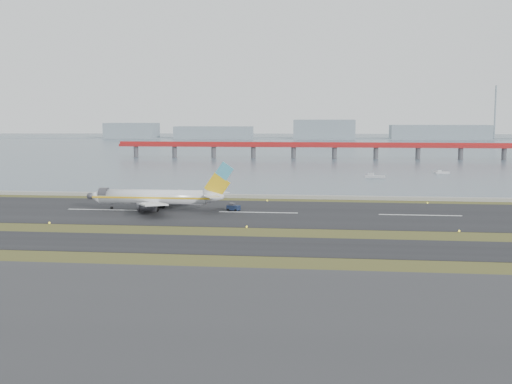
{
  "coord_description": "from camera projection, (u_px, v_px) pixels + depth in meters",
  "views": [
    {
      "loc": [
        18.08,
        -129.12,
        23.79
      ],
      "look_at": [
        0.35,
        22.0,
        6.21
      ],
      "focal_mm": 45.0,
      "sensor_mm": 36.0,
      "label": 1
    }
  ],
  "objects": [
    {
      "name": "ground",
      "position": [
        242.0,
        234.0,
        132.21
      ],
      "size": [
        1000.0,
        1000.0,
        0.0
      ],
      "primitive_type": "plane",
      "color": "#364217",
      "rests_on": "ground"
    },
    {
      "name": "apron_strip",
      "position": [
        179.0,
        314.0,
        77.94
      ],
      "size": [
        1000.0,
        50.0,
        0.1
      ],
      "primitive_type": "cube",
      "color": "#313133",
      "rests_on": "ground"
    },
    {
      "name": "taxiway_strip",
      "position": [
        233.0,
        245.0,
        120.37
      ],
      "size": [
        1000.0,
        18.0,
        0.1
      ],
      "primitive_type": "cube",
      "color": "black",
      "rests_on": "ground"
    },
    {
      "name": "runway_strip",
      "position": [
        258.0,
        213.0,
        161.81
      ],
      "size": [
        1000.0,
        45.0,
        0.1
      ],
      "primitive_type": "cube",
      "color": "black",
      "rests_on": "ground"
    },
    {
      "name": "seawall",
      "position": [
        270.0,
        196.0,
        191.35
      ],
      "size": [
        1000.0,
        2.5,
        1.0
      ],
      "primitive_type": "cube",
      "color": "gray",
      "rests_on": "ground"
    },
    {
      "name": "bay_water",
      "position": [
        311.0,
        144.0,
        586.06
      ],
      "size": [
        1400.0,
        800.0,
        1.3
      ],
      "primitive_type": "cube",
      "color": "#42535F",
      "rests_on": "ground"
    },
    {
      "name": "red_pier",
      "position": [
        335.0,
        146.0,
        375.72
      ],
      "size": [
        260.0,
        5.0,
        10.2
      ],
      "color": "#A81C1D",
      "rests_on": "ground"
    },
    {
      "name": "far_shoreline",
      "position": [
        328.0,
        133.0,
        741.65
      ],
      "size": [
        1400.0,
        80.0,
        60.5
      ],
      "color": "gray",
      "rests_on": "ground"
    },
    {
      "name": "airliner",
      "position": [
        158.0,
        197.0,
        165.6
      ],
      "size": [
        38.52,
        32.89,
        12.8
      ],
      "color": "white",
      "rests_on": "ground"
    },
    {
      "name": "pushback_tug",
      "position": [
        233.0,
        207.0,
        164.65
      ],
      "size": [
        3.67,
        2.89,
        2.07
      ],
      "rotation": [
        0.0,
        0.0,
        -0.38
      ],
      "color": "#141E37",
      "rests_on": "ground"
    },
    {
      "name": "workboat_near",
      "position": [
        374.0,
        176.0,
        256.06
      ],
      "size": [
        8.04,
        4.03,
        1.87
      ],
      "rotation": [
        0.0,
        0.0,
        -0.22
      ],
      "color": "#BCBCC0",
      "rests_on": "ground"
    },
    {
      "name": "workboat_far",
      "position": [
        441.0,
        173.0,
        275.49
      ],
      "size": [
        6.72,
        3.86,
        1.56
      ],
      "rotation": [
        0.0,
        0.0,
        0.31
      ],
      "color": "#BCBCC0",
      "rests_on": "ground"
    }
  ]
}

